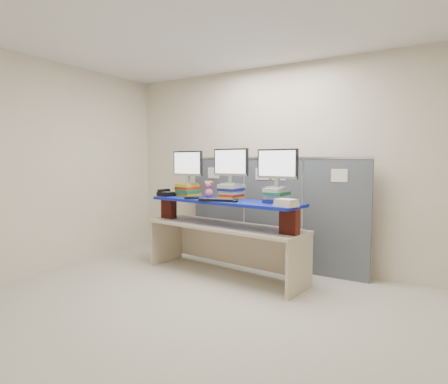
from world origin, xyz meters
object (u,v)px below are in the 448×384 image
Objects in this scene: monitor_left at (188,165)px; keyboard at (218,200)px; monitor_right at (277,166)px; blue_board at (224,201)px; desk_phone at (166,193)px; monitor_center at (231,164)px; desk at (224,235)px.

monitor_left reaches higher than keyboard.
monitor_left is 1.00× the size of monitor_right.
blue_board is at bearing -170.44° from monitor_right.
monitor_left is at bearing 43.90° from desk_phone.
monitor_left is 0.76m from monitor_center.
monitor_center reaches higher than monitor_left.
monitor_right is 1.08× the size of keyboard.
desk is 1.17m from monitor_left.
monitor_left is at bearing 170.99° from desk.
monitor_left is (-0.73, 0.20, 0.89)m from desk.
blue_board is at bearing 7.41° from desk_phone.
monitor_left is at bearing 180.00° from monitor_right.
keyboard is (0.02, -0.16, 0.03)m from blue_board.
monitor_left is at bearing -180.00° from monitor_center.
desk_phone is at bearing -138.66° from monitor_left.
keyboard is (-0.70, -0.20, -0.42)m from monitor_right.
desk is 4.23× the size of monitor_center.
desk_phone is at bearing -173.17° from monitor_right.
blue_board is at bearing 6.56° from desk.
monitor_left is (-0.73, 0.20, 0.45)m from blue_board.
blue_board is (0.00, 0.00, 0.43)m from desk.
monitor_center is at bearing 82.04° from blue_board.
keyboard is 1.01m from desk_phone.
monitor_left reaches higher than desk_phone.
blue_board is 0.49m from monitor_center.
monitor_right is at bearing -0.00° from monitor_center.
desk_phone reaches higher than keyboard.
blue_board is 0.88m from monitor_left.
monitor_right is 0.84m from keyboard.
desk_phone is (-0.25, -0.17, -0.40)m from monitor_left.
blue_board is 0.98m from desk_phone.
monitor_center reaches higher than keyboard.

